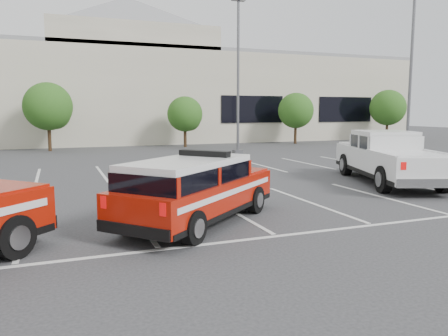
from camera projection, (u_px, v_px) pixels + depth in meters
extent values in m
plane|color=#2F2F31|center=(230.00, 210.00, 12.54)|extent=(120.00, 120.00, 0.00)
cube|color=silver|center=(186.00, 185.00, 16.70)|extent=(23.00, 15.00, 0.01)
cube|color=beige|center=(105.00, 99.00, 41.63)|extent=(60.00, 15.00, 8.00)
cube|color=gray|center=(104.00, 54.00, 41.09)|extent=(60.00, 15.00, 0.30)
cube|color=beige|center=(127.00, 44.00, 40.31)|extent=(14.00, 12.00, 2.00)
pyramid|color=gray|center=(127.00, 15.00, 39.97)|extent=(15.98, 15.98, 3.20)
cylinder|color=#3F2B19|center=(50.00, 138.00, 30.99)|extent=(0.24, 0.24, 1.84)
sphere|color=#1A4E14|center=(48.00, 106.00, 30.70)|extent=(3.37, 3.37, 3.37)
sphere|color=#1A4E14|center=(54.00, 114.00, 31.09)|extent=(2.24, 2.24, 2.24)
cylinder|color=#3F2B19|center=(185.00, 137.00, 34.58)|extent=(0.24, 0.24, 1.51)
sphere|color=#1A4E14|center=(185.00, 114.00, 34.34)|extent=(2.77, 2.77, 2.77)
sphere|color=#1A4E14|center=(189.00, 119.00, 34.72)|extent=(1.85, 1.85, 1.85)
cylinder|color=#3F2B19|center=(295.00, 134.00, 38.14)|extent=(0.24, 0.24, 1.67)
sphere|color=#1A4E14|center=(296.00, 111.00, 37.88)|extent=(3.07, 3.07, 3.07)
sphere|color=#1A4E14|center=(299.00, 116.00, 38.26)|extent=(2.05, 2.05, 2.05)
cylinder|color=#3F2B19|center=(387.00, 131.00, 41.70)|extent=(0.24, 0.24, 1.84)
sphere|color=#1A4E14|center=(388.00, 108.00, 41.41)|extent=(3.37, 3.37, 3.37)
sphere|color=#1A4E14|center=(389.00, 113.00, 41.80)|extent=(2.24, 2.24, 2.24)
cube|color=#59595E|center=(238.00, 151.00, 29.83)|extent=(0.60, 0.60, 0.20)
cylinder|color=#59595E|center=(238.00, 78.00, 29.19)|extent=(0.18, 0.18, 10.00)
cube|color=#59595E|center=(406.00, 155.00, 27.49)|extent=(0.60, 0.60, 0.20)
cylinder|color=#59595E|center=(411.00, 76.00, 26.86)|extent=(0.18, 0.18, 10.00)
cube|color=#9C1407|center=(198.00, 195.00, 11.04)|extent=(5.11, 4.83, 0.79)
cube|color=black|center=(188.00, 174.00, 10.55)|extent=(3.89, 3.72, 0.41)
cube|color=silver|center=(188.00, 162.00, 10.52)|extent=(3.81, 3.65, 0.15)
cube|color=black|center=(204.00, 153.00, 11.21)|extent=(1.12, 1.21, 0.14)
cube|color=silver|center=(389.00, 161.00, 17.18)|extent=(4.35, 7.01, 0.96)
cube|color=black|center=(384.00, 142.00, 17.68)|extent=(2.76, 2.91, 0.50)
cube|color=silver|center=(384.00, 133.00, 17.64)|extent=(2.70, 2.85, 0.18)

